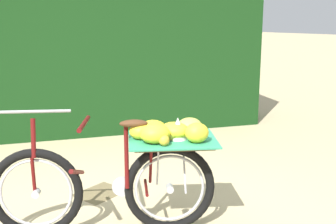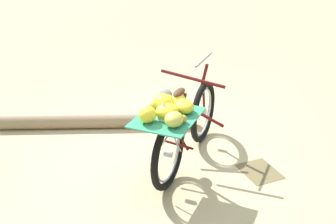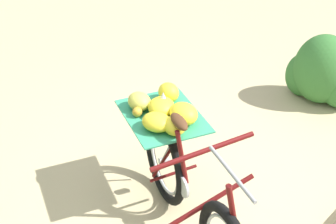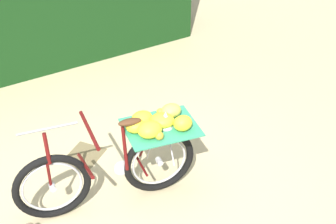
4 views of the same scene
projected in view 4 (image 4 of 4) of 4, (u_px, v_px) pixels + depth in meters
name	position (u px, v px, depth m)	size (l,w,h in m)	color
ground_plane	(126.00, 206.00, 4.88)	(60.00, 60.00, 0.00)	#C6B284
bicycle	(124.00, 156.00, 4.69)	(1.45, 1.49, 1.03)	black
leaf_litter_patch	(84.00, 156.00, 5.53)	(0.44, 0.36, 0.01)	olive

